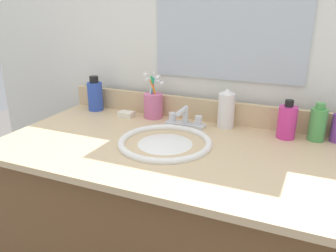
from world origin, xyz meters
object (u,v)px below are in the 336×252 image
Objects in this scene: bottle_soap_pink at (287,122)px; soap_bar at (126,114)px; bottle_lotion_white at (226,109)px; bottle_toner_green at (318,124)px; cup_pink at (153,105)px; faucet at (185,120)px; bottle_shampoo_blue at (95,95)px.

bottle_soap_pink is 2.20× the size of soap_bar.
bottle_lotion_white is 0.33m from bottle_toner_green.
bottle_toner_green is at bearing 10.12° from bottle_soap_pink.
cup_pink reaches higher than bottle_soap_pink.
bottle_lotion_white is at bearing 0.30° from cup_pink.
bottle_soap_pink is at bearing -2.51° from cup_pink.
cup_pink is 0.13m from soap_bar.
cup_pink is (-0.31, -0.00, -0.02)m from bottle_lotion_white.
cup_pink reaches higher than faucet.
bottle_toner_green is at bearing 0.15° from bottle_shampoo_blue.
bottle_toner_green is (0.10, 0.02, 0.00)m from bottle_soap_pink.
cup_pink is (-0.54, 0.02, -0.01)m from bottle_soap_pink.
bottle_toner_green is 2.13× the size of soap_bar.
bottle_lotion_white reaches higher than bottle_soap_pink.
bottle_shampoo_blue reaches higher than bottle_soap_pink.
soap_bar is at bearing 177.81° from faucet.
bottle_soap_pink is at bearing -169.88° from bottle_toner_green.
bottle_shampoo_blue is 1.11× the size of bottle_soap_pink.
cup_pink is at bearing 177.49° from bottle_soap_pink.
faucet is 0.17m from cup_pink.
bottle_toner_green reaches higher than soap_bar.
bottle_lotion_white is (0.15, 0.06, 0.04)m from faucet.
cup_pink is (0.29, 0.01, -0.01)m from bottle_shampoo_blue.
bottle_toner_green is at bearing 5.76° from faucet.
bottle_soap_pink reaches higher than bottle_toner_green.
cup_pink is at bearing 1.59° from bottle_shampoo_blue.
soap_bar is (-0.42, -0.05, -0.06)m from bottle_lotion_white.
cup_pink is at bearing -179.70° from bottle_lotion_white.
cup_pink is at bearing 179.50° from bottle_toner_green.
bottle_lotion_white is 0.43m from soap_bar.
cup_pink reaches higher than bottle_toner_green.
faucet is at bearing -174.24° from bottle_toner_green.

